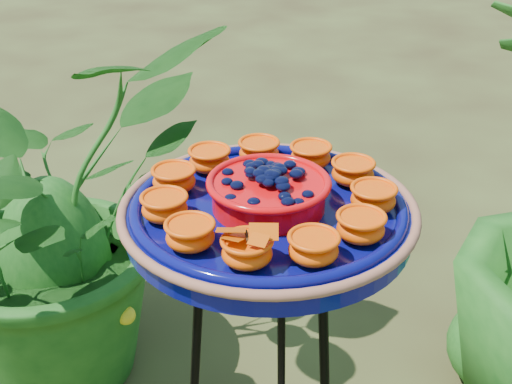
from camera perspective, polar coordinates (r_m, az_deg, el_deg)
feeder_dish at (r=1.01m, az=1.00°, el=-1.29°), size 0.46×0.46×0.10m
shrub_back_left at (r=1.83m, az=-16.29°, el=-1.69°), size 1.05×1.08×0.92m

